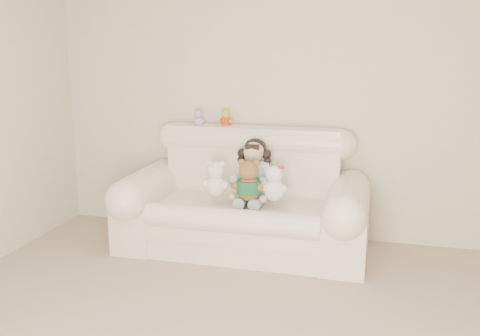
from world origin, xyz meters
name	(u,v)px	position (x,y,z in m)	size (l,w,h in m)	color
wall_back	(294,95)	(0.00, 2.50, 1.30)	(4.50, 4.50, 0.00)	beige
sofa	(243,192)	(-0.34, 2.00, 0.52)	(2.10, 0.95, 1.03)	#FFE7CD
seated_child	(254,170)	(-0.27, 2.08, 0.70)	(0.33, 0.41, 0.56)	#32725F
brown_teddy	(249,176)	(-0.25, 1.83, 0.70)	(0.26, 0.20, 0.40)	brown
white_cat	(274,179)	(-0.05, 1.88, 0.68)	(0.23, 0.18, 0.36)	white
cream_teddy	(216,175)	(-0.54, 1.87, 0.68)	(0.23, 0.18, 0.36)	white
yellow_mini_bear	(226,116)	(-0.60, 2.37, 1.11)	(0.13, 0.10, 0.20)	gold
grey_mini_plush	(198,117)	(-0.86, 2.35, 1.10)	(0.12, 0.09, 0.18)	#B6B6BD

